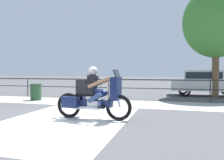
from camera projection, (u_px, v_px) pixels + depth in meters
ground_plane at (64, 117)px, 6.90m from camera, size 120.00×120.00×0.00m
sidewalk_band at (98, 103)px, 10.18m from camera, size 44.00×2.40×0.01m
crosswalk_band at (69, 119)px, 6.63m from camera, size 3.53×6.00×0.01m
fence_railing at (109, 83)px, 11.84m from camera, size 36.00×0.05×1.06m
motorcycle at (93, 96)px, 6.59m from camera, size 2.38×0.76×1.60m
parked_car at (205, 81)px, 13.03m from camera, size 4.09×1.61×1.54m
trash_bin at (36, 92)px, 11.05m from camera, size 0.56×0.56×0.84m
tree_behind_sign at (216, 22)px, 12.10m from camera, size 3.62×3.62×6.22m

